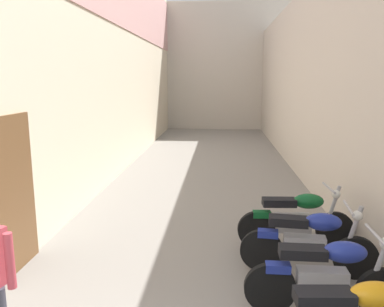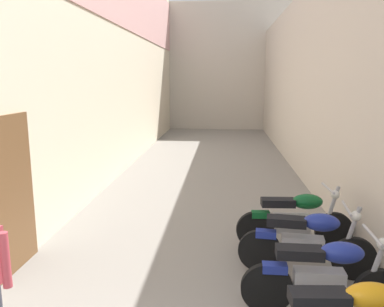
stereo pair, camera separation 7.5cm
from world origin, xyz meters
TOP-DOWN VIEW (x-y plane):
  - ground_plane at (0.00, 7.69)m, footprint 35.38×35.38m
  - building_left at (-2.71, 9.65)m, footprint 0.45×19.38m
  - building_right at (2.72, 9.69)m, footprint 0.45×19.38m
  - building_far_end at (0.00, 20.38)m, footprint 8.04×2.00m
  - motorcycle_third at (1.58, 2.61)m, footprint 1.85×0.58m
  - motorcycle_fourth at (1.58, 3.55)m, footprint 1.85×0.58m
  - motorcycle_fifth at (1.58, 4.43)m, footprint 1.85×0.58m

SIDE VIEW (x-z plane):
  - ground_plane at x=0.00m, z-range 0.00..0.00m
  - motorcycle_third at x=1.58m, z-range -0.02..1.02m
  - motorcycle_fourth at x=1.58m, z-range -0.02..1.02m
  - motorcycle_fifth at x=1.58m, z-range -0.02..1.02m
  - building_right at x=2.72m, z-range 0.00..5.09m
  - building_far_end at x=0.00m, z-range 0.00..6.62m
  - building_left at x=-2.71m, z-range 0.04..7.40m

